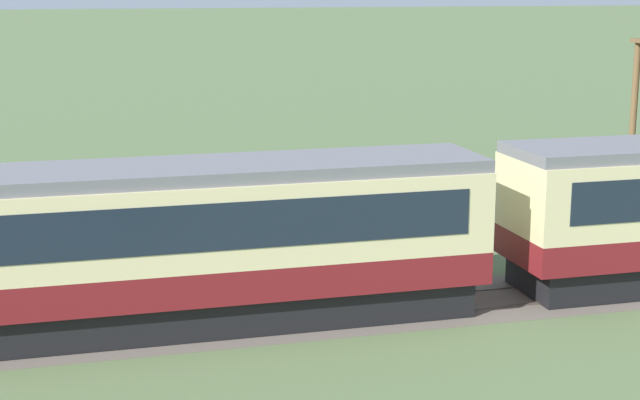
{
  "coord_description": "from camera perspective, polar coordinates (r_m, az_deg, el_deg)",
  "views": [
    {
      "loc": [
        -16.39,
        -21.28,
        8.1
      ],
      "look_at": [
        -9.27,
        5.33,
        1.97
      ],
      "focal_mm": 55.0,
      "sensor_mm": 36.0,
      "label": 1
    }
  ],
  "objects": [
    {
      "name": "passenger_train",
      "position": [
        25.69,
        10.61,
        -0.97
      ],
      "size": [
        73.28,
        2.96,
        3.95
      ],
      "color": "maroon",
      "rests_on": "ground_plane"
    },
    {
      "name": "railway_track",
      "position": [
        26.25,
        10.27,
        -5.63
      ],
      "size": [
        103.4,
        3.6,
        0.04
      ],
      "color": "#665B51",
      "rests_on": "ground_plane"
    }
  ]
}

